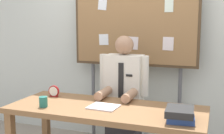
# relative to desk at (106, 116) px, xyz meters

# --- Properties ---
(back_wall) EXTENTS (6.40, 0.08, 2.70)m
(back_wall) POSITION_rel_desk_xyz_m (0.00, 1.14, 0.69)
(back_wall) COLOR silver
(back_wall) RESTS_ON ground_plane
(desk) EXTENTS (1.81, 0.72, 0.75)m
(desk) POSITION_rel_desk_xyz_m (0.00, 0.00, 0.00)
(desk) COLOR brown
(desk) RESTS_ON ground_plane
(person) EXTENTS (0.55, 0.56, 1.38)m
(person) POSITION_rel_desk_xyz_m (0.00, 0.54, -0.02)
(person) COLOR #2D2D33
(person) RESTS_ON ground_plane
(bulletin_board) EXTENTS (1.51, 0.09, 2.02)m
(bulletin_board) POSITION_rel_desk_xyz_m (0.00, 0.94, 0.83)
(bulletin_board) COLOR #4C3823
(bulletin_board) RESTS_ON ground_plane
(book_stack) EXTENTS (0.24, 0.29, 0.10)m
(book_stack) POSITION_rel_desk_xyz_m (0.69, -0.15, 0.14)
(book_stack) COLOR #2D4C99
(book_stack) RESTS_ON desk
(open_notebook) EXTENTS (0.28, 0.24, 0.01)m
(open_notebook) POSITION_rel_desk_xyz_m (-0.02, -0.02, 0.10)
(open_notebook) COLOR silver
(open_notebook) RESTS_ON desk
(desk_clock) EXTENTS (0.12, 0.04, 0.12)m
(desk_clock) POSITION_rel_desk_xyz_m (-0.65, 0.17, 0.14)
(desk_clock) COLOR maroon
(desk_clock) RESTS_ON desk
(coffee_mug) EXTENTS (0.08, 0.08, 0.10)m
(coffee_mug) POSITION_rel_desk_xyz_m (-0.54, -0.19, 0.14)
(coffee_mug) COLOR #267266
(coffee_mug) RESTS_ON desk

